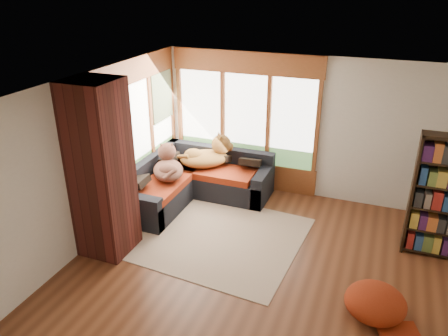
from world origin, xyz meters
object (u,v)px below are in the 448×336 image
Objects in this scene: brick_chimney at (101,170)px; bookshelf at (440,198)px; area_rug at (204,233)px; sectional_sofa at (193,180)px; dog_tan at (208,153)px; pouf at (375,302)px; dog_brindle at (168,164)px.

bookshelf is at bearing 19.22° from brick_chimney.
bookshelf reaches higher than area_rug.
dog_tan is at bearing 44.54° from sectional_sofa.
bookshelf is 3.93m from dog_tan.
sectional_sofa is 1.40m from area_rug.
pouf is at bearing -19.77° from area_rug.
dog_tan is at bearing 169.80° from bookshelf.
pouf is (3.86, -0.08, -1.09)m from brick_chimney.
bookshelf is (3.37, 0.70, 0.93)m from area_rug.
brick_chimney is 1.96m from area_rug.
bookshelf reaches higher than dog_tan.
brick_chimney reaches higher than sectional_sofa.
brick_chimney is 4.82m from bookshelf.
dog_brindle is at bearing 179.48° from bookshelf.
dog_tan is at bearing 143.46° from pouf.
area_rug is at bearing 160.23° from pouf.
brick_chimney reaches higher than area_rug.
dog_tan is (-3.18, 2.36, 0.59)m from pouf.
sectional_sofa is 4.02m from pouf.
brick_chimney is at bearing 178.80° from pouf.
area_rug is at bearing -156.41° from dog_brindle.
area_rug is (0.72, -1.16, -0.30)m from sectional_sofa.
brick_chimney is 0.85× the size of area_rug.
pouf is (-0.68, -1.66, -0.73)m from bookshelf.
dog_brindle is at bearing -123.30° from sectional_sofa.
bookshelf is at bearing -7.12° from sectional_sofa.
area_rug is at bearing -168.30° from bookshelf.
sectional_sofa is at bearing 77.71° from brick_chimney.
brick_chimney is 2.43m from dog_tan.
dog_brindle is at bearing 143.55° from area_rug.
pouf is at bearing -144.76° from dog_brindle.
dog_tan is 0.83m from dog_brindle.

